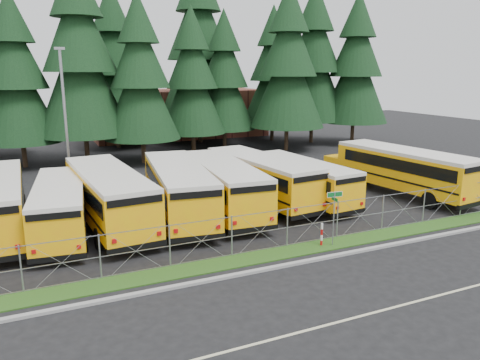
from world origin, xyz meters
name	(u,v)px	position (x,y,z in m)	size (l,w,h in m)	color
ground	(294,237)	(0.00, 0.00, 0.00)	(120.00, 120.00, 0.00)	black
curb	(328,257)	(0.00, -3.10, 0.06)	(50.00, 0.25, 0.12)	gray
grass_verge	(311,248)	(0.00, -1.70, 0.03)	(50.00, 1.40, 0.06)	#1E4513
road_lane_line	(403,305)	(0.00, -8.00, 0.01)	(50.00, 0.12, 0.01)	beige
chainlink_fence	(305,225)	(0.00, -1.00, 1.00)	(44.00, 0.10, 2.00)	#919499
brick_building	(178,113)	(6.00, 40.00, 3.00)	(22.00, 10.00, 6.00)	brown
bus_1	(61,208)	(-11.04, 5.69, 1.42)	(2.55, 10.81, 2.83)	#FFBC08
bus_2	(107,198)	(-8.55, 6.08, 1.62)	(2.91, 12.33, 3.23)	#FFBC08
bus_3	(178,191)	(-4.49, 5.96, 1.60)	(2.88, 12.22, 3.20)	#FFBC08
bus_4	(221,187)	(-1.69, 5.92, 1.56)	(2.81, 11.92, 3.13)	#FFBC08
bus_5	(258,179)	(1.26, 6.80, 1.56)	(2.80, 11.88, 3.11)	#FFBC08
bus_6	(299,181)	(3.84, 5.84, 1.40)	(2.53, 10.71, 2.81)	#FFBC08
bus_east	(400,172)	(11.33, 4.59, 1.62)	(2.91, 12.33, 3.23)	#FFBC08
street_sign	(334,207)	(1.11, -1.89, 2.03)	(0.84, 0.55, 2.81)	#919499
striped_bollard	(322,235)	(0.60, -1.67, 0.60)	(0.11, 0.11, 1.20)	#B20C0C
light_standard	(65,114)	(-9.71, 15.95, 5.50)	(0.70, 0.35, 10.14)	#919499
conifer_2	(16,80)	(-12.76, 25.80, 7.72)	(6.98, 6.98, 15.44)	black
conifer_3	(80,62)	(-7.41, 25.03, 9.30)	(8.41, 8.41, 18.59)	black
conifer_4	(140,79)	(-2.49, 23.36, 7.75)	(7.01, 7.01, 15.50)	black
conifer_5	(192,81)	(3.39, 26.06, 7.47)	(6.75, 6.75, 14.94)	black
conifer_6	(224,80)	(7.61, 27.73, 7.46)	(6.75, 6.75, 14.92)	black
conifer_7	(288,68)	(13.30, 23.90, 8.76)	(7.92, 7.92, 17.52)	black
conifer_8	(314,65)	(18.93, 27.67, 9.17)	(8.29, 8.29, 18.34)	black
conifer_9	(356,69)	(22.99, 25.00, 8.65)	(7.83, 7.83, 17.31)	black
conifer_11	(114,67)	(-3.03, 33.48, 8.87)	(8.02, 8.02, 17.74)	black
conifer_12	(199,51)	(6.78, 33.28, 10.71)	(9.68, 9.68, 21.42)	black
conifer_13	(273,74)	(15.48, 31.24, 8.06)	(7.29, 7.29, 16.13)	black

